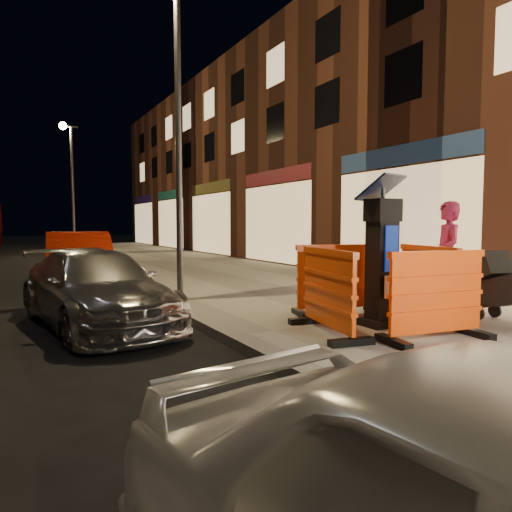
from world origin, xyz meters
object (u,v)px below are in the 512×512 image
barrier_bldgside (428,282)px  car_red (80,288)px  parking_kiosk (382,255)px  barrier_front (437,296)px  man (447,258)px  barrier_back (339,279)px  stroller (507,288)px  barrier_kerbside (328,291)px  car_silver (97,326)px

barrier_bldgside → car_red: 8.33m
parking_kiosk → car_red: 7.97m
barrier_front → man: (1.57, 1.11, 0.35)m
parking_kiosk → barrier_back: parking_kiosk is taller
barrier_front → man: bearing=43.6°
parking_kiosk → stroller: size_ratio=1.96×
barrier_bldgside → stroller: barrier_bldgside is taller
barrier_front → car_red: size_ratio=0.34×
barrier_back → barrier_kerbside: 1.34m
car_red → stroller: stroller is taller
barrier_front → stroller: (1.77, 0.21, -0.05)m
barrier_bldgside → car_silver: barrier_bldgside is taller
barrier_back → barrier_bldgside: same height
barrier_kerbside → barrier_bldgside: 1.90m
parking_kiosk → barrier_kerbside: (-0.95, -0.00, -0.45)m
barrier_back → barrier_kerbside: same height
barrier_back → car_silver: 3.91m
barrier_front → barrier_bldgside: (0.95, 0.95, 0.00)m
barrier_kerbside → parking_kiosk: bearing=-78.7°
man → barrier_bldgside: bearing=-43.0°
car_red → barrier_bldgside: bearing=-56.1°
barrier_kerbside → stroller: (2.72, -0.74, -0.05)m
barrier_kerbside → barrier_bldgside: same height
man → parking_kiosk: bearing=-51.8°
man → barrier_front: bearing=-22.5°
car_red → man: man is taller
parking_kiosk → stroller: (1.77, -0.74, -0.49)m
car_red → stroller: (4.85, -7.99, 0.66)m
car_silver → stroller: size_ratio=3.94×
parking_kiosk → barrier_front: 1.05m
man → barrier_kerbside: bearing=-54.1°
barrier_kerbside → barrier_bldgside: bearing=-78.7°
man → stroller: bearing=44.7°
barrier_front → barrier_kerbside: 1.34m
car_red → man: bearing=-51.8°
parking_kiosk → car_silver: bearing=155.6°
barrier_kerbside → car_silver: (-2.49, 2.66, -0.71)m
parking_kiosk → barrier_back: (0.00, 0.95, -0.45)m
barrier_front → stroller: barrier_front is taller
parking_kiosk → car_red: (-3.07, 7.26, -1.16)m
man → car_silver: bearing=-84.2°
stroller → barrier_kerbside: bearing=177.1°
barrier_front → barrier_kerbside: size_ratio=1.00×
barrier_bldgside → man: size_ratio=0.79×
stroller → barrier_back: bearing=148.7°
barrier_front → stroller: size_ratio=1.40×
barrier_kerbside → man: (2.52, 0.16, 0.35)m
barrier_kerbside → man: man is taller
barrier_back → car_red: 7.06m
parking_kiosk → barrier_kerbside: size_ratio=1.40×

